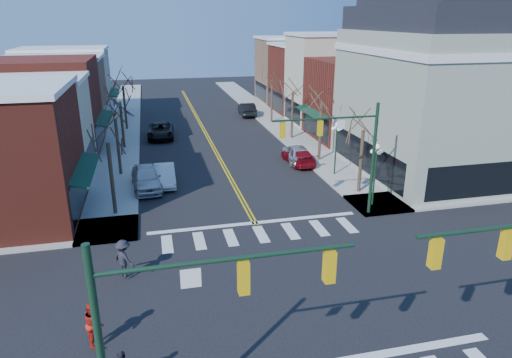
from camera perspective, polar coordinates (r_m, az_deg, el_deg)
ground at (r=21.62m, az=4.69°, el=-14.05°), size 160.00×160.00×0.00m
sidewalk_left at (r=39.03m, az=-16.97°, el=0.99°), size 3.50×70.00×0.15m
sidewalk_right at (r=41.54m, az=7.82°, el=2.78°), size 3.50×70.00×0.15m
bldg_left_stucco_a at (r=38.71m, az=-27.57°, el=5.12°), size 10.00×7.00×7.50m
bldg_left_brick_b at (r=46.25m, az=-25.45°, el=8.12°), size 10.00×9.00×8.50m
bldg_left_tan at (r=54.30m, az=-23.75°, el=9.43°), size 10.00×7.50×7.80m
bldg_left_stucco_b at (r=61.84m, az=-22.61°, el=10.82°), size 10.00×8.00×8.20m
bldg_right_brick_a at (r=48.47m, az=13.18°, el=9.63°), size 10.00×8.50×8.00m
bldg_right_stucco at (r=55.30m, az=9.71°, el=12.09°), size 10.00×7.00×10.00m
bldg_right_brick_b at (r=62.32m, az=6.98°, el=12.34°), size 10.00×8.00×8.50m
bldg_right_tan at (r=69.80m, az=4.70°, el=13.39°), size 10.00×8.00×9.00m
victorian_corner at (r=39.00m, az=22.13°, el=10.37°), size 12.25×14.25×13.30m
traffic_mast_near_left at (r=12.07m, az=-9.93°, el=-17.60°), size 6.60×0.28×7.20m
traffic_mast_far_right at (r=27.91m, az=11.22°, el=4.17°), size 6.60×0.28×7.20m
lamppost_corner at (r=30.49m, az=14.73°, el=1.78°), size 0.36×0.36×4.33m
lamppost_midblock at (r=36.11m, az=10.01°, el=4.87°), size 0.36×0.36×4.33m
tree_left_a at (r=29.76m, az=-17.57°, el=-0.12°), size 0.24×0.24×4.76m
tree_left_b at (r=37.37m, az=-16.88°, el=4.11°), size 0.24×0.24×5.04m
tree_left_c at (r=45.19m, az=-16.37°, el=6.42°), size 0.24×0.24×4.55m
tree_left_d at (r=52.99m, az=-16.05°, el=8.50°), size 0.24×0.24×4.90m
tree_right_a at (r=32.89m, az=12.96°, el=2.02°), size 0.24×0.24×4.62m
tree_right_b at (r=39.86m, az=8.02°, el=5.81°), size 0.24×0.24×5.18m
tree_right_c at (r=47.26m, az=4.53°, el=7.88°), size 0.24×0.24×4.83m
tree_right_d at (r=54.78m, az=1.98°, el=9.62°), size 0.24×0.24×4.97m
car_left_near at (r=34.30m, az=-13.56°, el=0.13°), size 2.40×5.13×1.70m
car_left_mid at (r=35.04m, az=-11.36°, el=0.49°), size 1.55×4.37×1.44m
car_left_far at (r=48.87m, az=-11.82°, el=5.94°), size 2.89×5.72×1.55m
car_right_near at (r=39.40m, az=5.34°, el=2.88°), size 2.05×4.78×1.37m
car_right_mid at (r=39.80m, az=5.13°, el=3.22°), size 2.11×4.77×1.59m
car_right_far at (r=59.05m, az=-1.13°, el=8.71°), size 1.98×5.07×1.64m
pedestrian_red_b at (r=19.05m, az=-19.56°, el=-16.61°), size 0.75×0.93×1.81m
pedestrian_dark_b at (r=22.92m, az=-16.20°, el=-9.52°), size 1.36×1.37×1.90m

